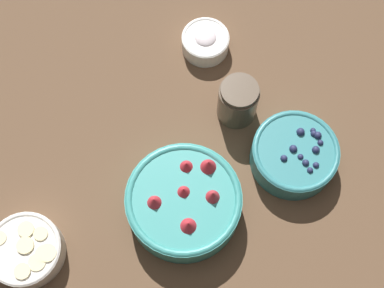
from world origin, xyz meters
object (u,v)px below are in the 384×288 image
at_px(bowl_strawberries, 184,202).
at_px(jar_chocolate, 238,102).
at_px(bowl_blueberries, 294,154).
at_px(bowl_bananas, 26,250).
at_px(bowl_cream, 205,41).

bearing_deg(bowl_strawberries, jar_chocolate, -155.16).
bearing_deg(bowl_blueberries, bowl_strawberries, -13.27).
relative_size(bowl_bananas, jar_chocolate, 1.36).
distance_m(bowl_blueberries, bowl_bananas, 0.52).
relative_size(bowl_bananas, bowl_cream, 1.33).
bearing_deg(bowl_blueberries, jar_chocolate, -82.65).
height_order(bowl_blueberries, bowl_bananas, bowl_blueberries).
relative_size(bowl_strawberries, bowl_cream, 2.13).
bearing_deg(bowl_bananas, jar_chocolate, 178.89).
relative_size(bowl_cream, jar_chocolate, 1.02).
xyz_separation_m(bowl_strawberries, bowl_cream, (-0.25, -0.25, -0.02)).
xyz_separation_m(bowl_blueberries, bowl_bananas, (0.50, -0.16, -0.01)).
distance_m(bowl_blueberries, bowl_cream, 0.30).
height_order(bowl_blueberries, bowl_cream, bowl_blueberries).
distance_m(bowl_bananas, bowl_cream, 0.54).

